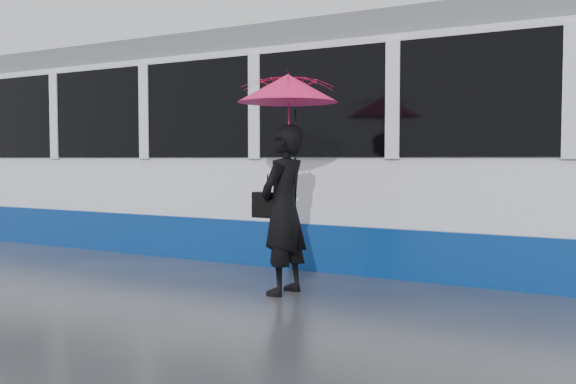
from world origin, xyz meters
The scene contains 6 objects.
ground centered at (0.00, 0.00, 0.00)m, with size 90.00×90.00×0.00m, color #2A2A2F.
rails centered at (0.00, 2.50, 0.01)m, with size 34.00×1.51×0.02m.
tram centered at (-0.53, 2.50, 1.64)m, with size 26.00×2.56×3.35m.
woman centered at (0.25, -0.15, 0.92)m, with size 0.67×0.44×1.85m, color black.
umbrella centered at (0.30, -0.15, 2.03)m, with size 1.12×1.12×1.25m.
handbag centered at (0.03, -0.13, 0.97)m, with size 0.33×0.15×0.47m.
Camera 1 is at (3.75, -6.17, 1.48)m, focal length 40.00 mm.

